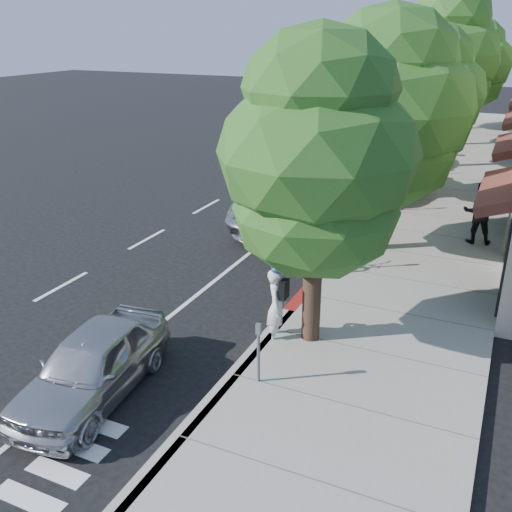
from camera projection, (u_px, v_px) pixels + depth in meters
The scene contains 18 objects.
ground at pixel (303, 299), 14.69m from camera, with size 120.00×120.00×0.00m, color black.
sidewalk at pixel (440, 219), 20.51m from camera, with size 4.60×56.00×0.15m, color gray.
curb at pixel (377, 211), 21.40m from camera, with size 0.30×56.00×0.15m, color #9E998E.
curb_red_segment at pixel (316, 281), 15.50m from camera, with size 0.32×4.00×0.15m, color maroon.
street_tree_0 at pixel (317, 159), 11.10m from camera, with size 4.02×4.02×6.67m.
street_tree_1 at pixel (387, 110), 16.08m from camera, with size 4.97×4.97×7.19m.
street_tree_2 at pixel (422, 96), 21.22m from camera, with size 4.68×4.68×6.79m.
street_tree_3 at pixel (447, 57), 25.85m from camera, with size 4.64×4.64×8.27m.
street_tree_4 at pixel (460, 63), 31.13m from camera, with size 4.24×4.24×7.33m.
street_tree_5 at pixel (470, 65), 36.34m from camera, with size 5.28×5.28×7.09m.
cyclist at pixel (277, 306), 12.40m from camera, with size 0.63×0.42×1.74m, color silver.
bicycle at pixel (315, 250), 16.36m from camera, with size 0.74×2.11×1.11m, color navy.
silver_suv at pixel (299, 200), 19.83m from camera, with size 2.97×6.45×1.79m, color #B7B6BB.
dark_sedan at pixel (381, 174), 23.40m from camera, with size 1.82×5.22×1.72m, color black.
white_pickup at pixel (396, 153), 27.31m from camera, with size 2.40×5.90×1.71m, color white.
dark_suv_far at pixel (422, 125), 34.78m from camera, with size 2.02×5.03×1.71m, color black.
near_car_a at pixel (92, 365), 10.65m from camera, with size 1.56×3.89×1.33m, color #B5B5BA.
pedestrian at pixel (479, 212), 17.71m from camera, with size 0.96×0.75×1.98m, color black.
Camera 1 is at (4.39, -12.49, 6.57)m, focal length 40.00 mm.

